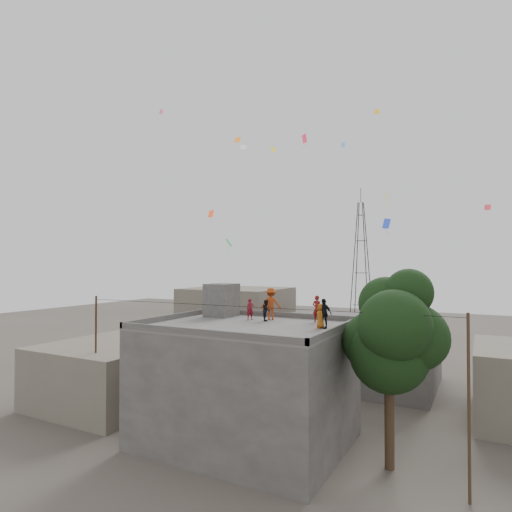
{
  "coord_description": "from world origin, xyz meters",
  "views": [
    {
      "loc": [
        11.02,
        -19.68,
        9.29
      ],
      "look_at": [
        -0.62,
        2.25,
        9.78
      ],
      "focal_mm": 30.0,
      "sensor_mm": 36.0,
      "label": 1
    }
  ],
  "objects_px": {
    "transmission_tower": "(361,266)",
    "person_red_adult": "(317,309)",
    "stair_head_box": "(222,300)",
    "person_dark_adult": "(324,313)",
    "tree": "(393,334)"
  },
  "relations": [
    {
      "from": "tree",
      "to": "person_dark_adult",
      "type": "distance_m",
      "value": 3.46
    },
    {
      "from": "stair_head_box",
      "to": "person_red_adult",
      "type": "height_order",
      "value": "stair_head_box"
    },
    {
      "from": "tree",
      "to": "person_dark_adult",
      "type": "relative_size",
      "value": 6.12
    },
    {
      "from": "transmission_tower",
      "to": "person_red_adult",
      "type": "distance_m",
      "value": 37.98
    },
    {
      "from": "tree",
      "to": "person_red_adult",
      "type": "bearing_deg",
      "value": 154.34
    },
    {
      "from": "stair_head_box",
      "to": "person_dark_adult",
      "type": "distance_m",
      "value": 7.43
    },
    {
      "from": "stair_head_box",
      "to": "tree",
      "type": "relative_size",
      "value": 0.22
    },
    {
      "from": "person_red_adult",
      "to": "person_dark_adult",
      "type": "height_order",
      "value": "person_dark_adult"
    },
    {
      "from": "person_dark_adult",
      "to": "stair_head_box",
      "type": "bearing_deg",
      "value": 176.51
    },
    {
      "from": "tree",
      "to": "person_red_adult",
      "type": "relative_size",
      "value": 6.14
    },
    {
      "from": "stair_head_box",
      "to": "person_dark_adult",
      "type": "relative_size",
      "value": 1.34
    },
    {
      "from": "person_red_adult",
      "to": "tree",
      "type": "bearing_deg",
      "value": 159.46
    },
    {
      "from": "stair_head_box",
      "to": "person_dark_adult",
      "type": "xyz_separation_m",
      "value": [
        7.19,
        -1.84,
        -0.26
      ]
    },
    {
      "from": "transmission_tower",
      "to": "stair_head_box",
      "type": "bearing_deg",
      "value": -88.77
    },
    {
      "from": "tree",
      "to": "transmission_tower",
      "type": "bearing_deg",
      "value": 106.09
    }
  ]
}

